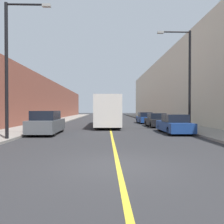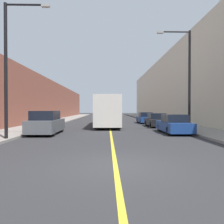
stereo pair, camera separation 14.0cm
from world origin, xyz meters
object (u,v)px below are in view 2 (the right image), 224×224
object	(u,v)px
car_right_near	(174,125)
street_lamp_left	(10,62)
bus	(107,111)
car_right_far	(145,118)
car_right_mid	(156,121)
street_lamp_right	(187,74)
parked_suv_left	(46,123)

from	to	relation	value
car_right_near	street_lamp_left	world-z (taller)	street_lamp_left
bus	car_right_far	world-z (taller)	bus
car_right_mid	car_right_near	bearing A→B (deg)	-90.16
bus	car_right_near	size ratio (longest dim) A/B	2.29
car_right_far	car_right_near	bearing A→B (deg)	-89.19
car_right_mid	street_lamp_right	world-z (taller)	street_lamp_right
bus	car_right_far	xyz separation A→B (m)	(5.16, 5.08, -1.08)
street_lamp_left	bus	bearing A→B (deg)	62.12
bus	street_lamp_left	distance (m)	13.08
street_lamp_left	car_right_far	bearing A→B (deg)	55.75
car_right_mid	street_lamp_left	world-z (taller)	street_lamp_left
car_right_far	street_lamp_left	size ratio (longest dim) A/B	0.58
parked_suv_left	car_right_near	bearing A→B (deg)	2.27
bus	car_right_mid	size ratio (longest dim) A/B	2.41
parked_suv_left	street_lamp_left	bearing A→B (deg)	-108.17
parked_suv_left	car_right_far	bearing A→B (deg)	52.02
parked_suv_left	bus	bearing A→B (deg)	58.05
bus	street_lamp_right	world-z (taller)	street_lamp_right
car_right_near	street_lamp_right	size ratio (longest dim) A/B	0.57
bus	street_lamp_right	xyz separation A→B (m)	(6.47, -6.92, 3.05)
street_lamp_left	car_right_mid	bearing A→B (deg)	42.46
car_right_near	street_lamp_right	world-z (taller)	street_lamp_right
car_right_near	parked_suv_left	bearing A→B (deg)	-177.73
bus	street_lamp_left	bearing A→B (deg)	-117.88
bus	car_right_mid	world-z (taller)	bus
bus	car_right_far	size ratio (longest dim) A/B	2.24
street_lamp_left	street_lamp_right	distance (m)	13.15
car_right_near	street_lamp_left	distance (m)	12.67
parked_suv_left	car_right_far	xyz separation A→B (m)	(9.93, 12.72, -0.16)
car_right_near	car_right_far	world-z (taller)	car_right_near
car_right_mid	street_lamp_left	xyz separation A→B (m)	(-11.30, -10.34, 4.15)
bus	car_right_mid	distance (m)	5.54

